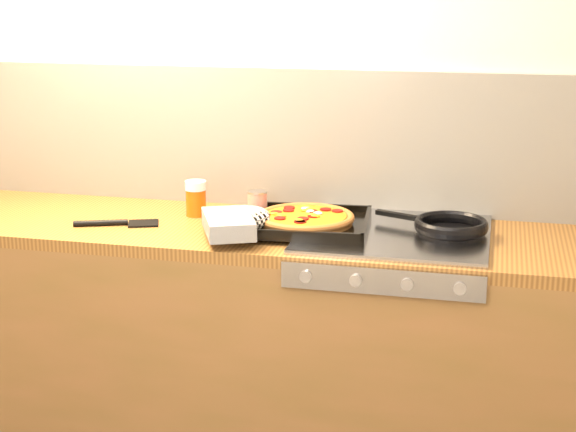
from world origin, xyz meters
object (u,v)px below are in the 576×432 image
(pizza_on_tray, at_px, (285,220))
(tomato_can, at_px, (257,205))
(juice_glass, at_px, (196,198))
(frying_pan, at_px, (449,227))

(pizza_on_tray, xyz_separation_m, tomato_can, (-0.13, 0.15, 0.00))
(tomato_can, relative_size, juice_glass, 0.79)
(pizza_on_tray, distance_m, juice_glass, 0.38)
(frying_pan, relative_size, juice_glass, 3.31)
(tomato_can, bearing_deg, frying_pan, -6.80)
(pizza_on_tray, height_order, frying_pan, pizza_on_tray)
(pizza_on_tray, relative_size, tomato_can, 5.62)
(tomato_can, xyz_separation_m, juice_glass, (-0.22, -0.01, 0.01))
(pizza_on_tray, relative_size, juice_glass, 4.43)
(pizza_on_tray, relative_size, frying_pan, 1.34)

